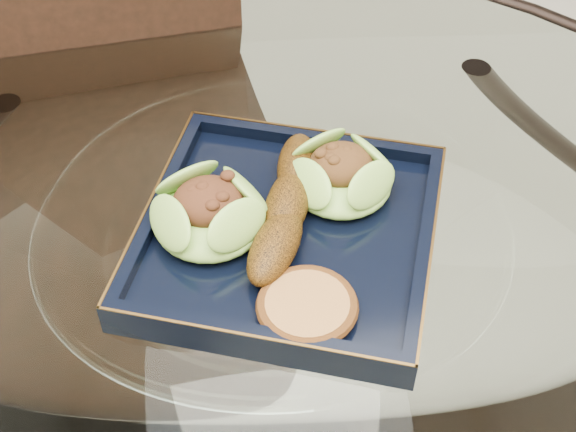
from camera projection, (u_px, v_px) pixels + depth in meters
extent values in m
cylinder|color=white|center=(273.00, 263.00, 0.76)|extent=(1.10, 1.10, 0.01)
torus|color=black|center=(273.00, 263.00, 0.76)|extent=(1.13, 1.13, 0.02)
cylinder|color=black|center=(434.00, 270.00, 1.25)|extent=(0.04, 0.04, 0.75)
cylinder|color=black|center=(70.00, 306.00, 1.20)|extent=(0.04, 0.04, 0.75)
cube|color=black|center=(130.00, 298.00, 1.08)|extent=(0.47, 0.47, 0.04)
cube|color=black|center=(84.00, 48.00, 1.02)|extent=(0.41, 0.08, 0.47)
cylinder|color=black|center=(32.00, 327.00, 1.36)|extent=(0.03, 0.03, 0.46)
cylinder|color=black|center=(243.00, 287.00, 1.42)|extent=(0.03, 0.03, 0.46)
cube|color=black|center=(288.00, 238.00, 0.76)|extent=(0.35, 0.35, 0.02)
ellipsoid|color=#5D952B|center=(210.00, 215.00, 0.74)|extent=(0.12, 0.12, 0.04)
ellipsoid|color=#70A22F|center=(341.00, 177.00, 0.78)|extent=(0.11, 0.11, 0.04)
ellipsoid|color=#583209|center=(287.00, 205.00, 0.75)|extent=(0.10, 0.19, 0.04)
cylinder|color=#AE723A|center=(307.00, 307.00, 0.68)|extent=(0.09, 0.09, 0.01)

